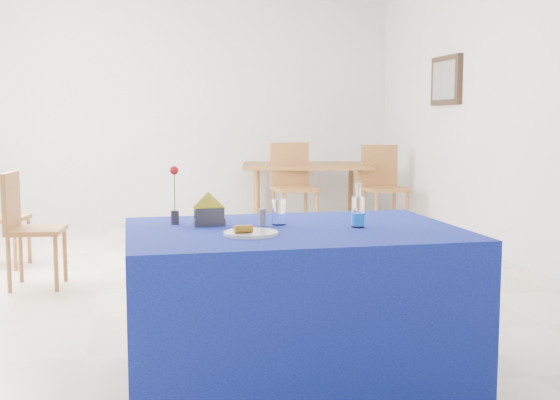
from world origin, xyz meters
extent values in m
plane|color=beige|center=(0.00, 0.00, 0.00)|extent=(7.00, 7.00, 0.00)
plane|color=silver|center=(0.00, 3.50, 1.40)|extent=(5.00, 0.00, 5.00)
plane|color=silver|center=(0.00, -3.50, 1.40)|extent=(5.00, 0.00, 5.00)
plane|color=silver|center=(2.50, 0.00, 1.40)|extent=(0.00, 7.00, 7.00)
cube|color=black|center=(2.47, 1.60, 1.70)|extent=(0.06, 0.64, 0.52)
cube|color=#998C66|center=(2.44, 1.60, 1.70)|extent=(0.02, 0.52, 0.40)
cylinder|color=silver|center=(-0.32, -2.27, 0.77)|extent=(0.25, 0.25, 0.01)
cylinder|color=white|center=(-0.13, -1.99, 0.82)|extent=(0.07, 0.07, 0.13)
cylinder|color=slate|center=(-0.21, -2.01, 0.80)|extent=(0.03, 0.03, 0.08)
cylinder|color=slate|center=(-0.21, -1.98, 0.80)|extent=(0.03, 0.03, 0.08)
cube|color=navy|center=(-0.08, -2.11, 0.38)|extent=(1.60, 1.10, 0.76)
cylinder|color=silver|center=(0.24, -2.15, 0.83)|extent=(0.06, 0.06, 0.15)
cylinder|color=blue|center=(0.24, -2.15, 0.80)|extent=(0.07, 0.07, 0.06)
cylinder|color=white|center=(0.24, -2.15, 0.94)|extent=(0.03, 0.03, 0.05)
cylinder|color=white|center=(0.24, -2.15, 0.97)|extent=(0.03, 0.03, 0.01)
cube|color=#333338|center=(-0.47, -1.95, 0.78)|extent=(0.16, 0.07, 0.03)
cube|color=#333338|center=(-0.47, -1.97, 0.81)|extent=(0.14, 0.02, 0.09)
cube|color=#36373B|center=(-0.47, -1.92, 0.81)|extent=(0.14, 0.02, 0.09)
cube|color=yellow|center=(-0.47, -1.95, 0.85)|extent=(0.16, 0.02, 0.16)
cylinder|color=#26252A|center=(-0.63, -1.87, 0.80)|extent=(0.04, 0.04, 0.07)
cylinder|color=#1B6E28|center=(-0.63, -1.87, 0.91)|extent=(0.01, 0.01, 0.22)
sphere|color=red|center=(-0.63, -1.87, 1.03)|extent=(0.04, 0.04, 0.04)
cube|color=olive|center=(1.26, 2.87, 0.73)|extent=(1.68, 1.24, 0.05)
cylinder|color=olive|center=(0.61, 2.64, 0.35)|extent=(0.07, 0.07, 0.71)
cylinder|color=#905E2A|center=(1.79, 2.42, 0.35)|extent=(0.07, 0.07, 0.71)
cylinder|color=brown|center=(0.73, 3.32, 0.35)|extent=(0.07, 0.07, 0.71)
cylinder|color=brown|center=(1.91, 3.11, 0.35)|extent=(0.07, 0.07, 0.71)
cylinder|color=#9B622D|center=(0.80, 2.09, 0.25)|extent=(0.04, 0.04, 0.49)
cylinder|color=#9B622D|center=(1.19, 2.12, 0.25)|extent=(0.04, 0.04, 0.49)
cylinder|color=#9B622D|center=(0.78, 2.48, 0.25)|extent=(0.04, 0.04, 0.49)
cylinder|color=#9B622D|center=(1.17, 2.51, 0.25)|extent=(0.04, 0.04, 0.49)
cube|color=#9B622D|center=(0.98, 2.30, 0.51)|extent=(0.49, 0.49, 0.04)
cube|color=#9B622D|center=(0.97, 2.51, 0.77)|extent=(0.46, 0.07, 0.50)
cylinder|color=#9B622D|center=(1.85, 1.98, 0.24)|extent=(0.04, 0.04, 0.48)
cylinder|color=#9B622D|center=(2.23, 1.99, 0.24)|extent=(0.04, 0.04, 0.48)
cylinder|color=#9B622D|center=(1.83, 2.36, 0.24)|extent=(0.04, 0.04, 0.48)
cylinder|color=#9B622D|center=(2.21, 2.38, 0.24)|extent=(0.04, 0.04, 0.48)
cube|color=#9B622D|center=(2.03, 2.18, 0.49)|extent=(0.46, 0.46, 0.04)
cube|color=#9B622D|center=(2.02, 2.38, 0.75)|extent=(0.45, 0.06, 0.49)
cylinder|color=#9B622D|center=(-1.40, 0.00, 0.21)|extent=(0.03, 0.03, 0.43)
cylinder|color=#9B622D|center=(-1.37, 0.34, 0.21)|extent=(0.03, 0.03, 0.43)
cylinder|color=#9B622D|center=(-1.74, 0.04, 0.21)|extent=(0.03, 0.03, 0.43)
cylinder|color=#9B622D|center=(-1.71, 0.38, 0.21)|extent=(0.03, 0.03, 0.43)
cube|color=#9B622D|center=(-1.55, 0.19, 0.44)|extent=(0.44, 0.44, 0.04)
cube|color=#9B622D|center=(-1.73, 0.21, 0.67)|extent=(0.08, 0.40, 0.44)
cylinder|color=#9B622D|center=(-1.81, 0.83, 0.21)|extent=(0.03, 0.03, 0.42)
cylinder|color=#9B622D|center=(-1.74, 1.16, 0.21)|extent=(0.03, 0.03, 0.42)
cube|color=#9B622D|center=(-1.94, 1.03, 0.43)|extent=(0.46, 0.46, 0.04)
cylinder|color=gold|center=(-0.36, -2.30, 0.79)|extent=(0.09, 0.05, 0.04)
cylinder|color=beige|center=(-0.32, -2.29, 0.79)|extent=(0.01, 0.03, 0.03)
camera|label=1|loc=(-0.86, -5.39, 1.28)|focal=45.00mm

